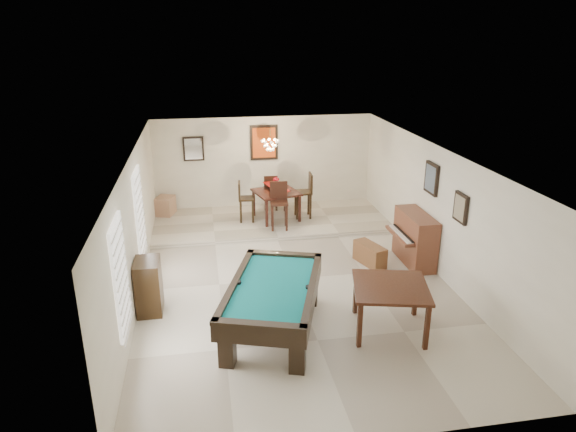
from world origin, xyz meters
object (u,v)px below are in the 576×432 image
object	(u,v)px
pool_table	(273,309)
chandelier	(270,141)
square_table	(389,308)
corner_bench	(165,206)
dining_chair_south	(279,206)
flower_vase	(276,182)
apothecary_chest	(149,286)
dining_chair_north	(271,192)
upright_piano	(409,239)
dining_table	(276,203)
dining_chair_west	(247,202)
dining_chair_east	(303,196)
piano_bench	(370,254)

from	to	relation	value
pool_table	chandelier	xyz separation A→B (m)	(0.67, 5.04, 1.77)
square_table	corner_bench	size ratio (longest dim) A/B	2.26
corner_bench	square_table	bearing A→B (deg)	-57.46
corner_bench	dining_chair_south	bearing A→B (deg)	-28.69
pool_table	flower_vase	world-z (taller)	flower_vase
apothecary_chest	dining_chair_south	bearing A→B (deg)	49.33
apothecary_chest	dining_chair_north	distance (m)	5.64
upright_piano	dining_table	world-z (taller)	upright_piano
apothecary_chest	dining_chair_south	xyz separation A→B (m)	(2.87, 3.35, 0.21)
upright_piano	flower_vase	size ratio (longest dim) A/B	5.05
apothecary_chest	dining_chair_north	xyz separation A→B (m)	(2.87, 4.85, 0.12)
upright_piano	dining_chair_west	distance (m)	4.34
dining_chair_south	dining_chair_north	distance (m)	1.51
pool_table	dining_chair_north	world-z (taller)	dining_chair_north
dining_chair_south	dining_chair_north	size ratio (longest dim) A/B	1.18
apothecary_chest	dining_chair_east	size ratio (longest dim) A/B	0.83
dining_chair_south	apothecary_chest	bearing A→B (deg)	-124.82
dining_chair_south	chandelier	bearing A→B (deg)	105.58
dining_chair_east	piano_bench	bearing A→B (deg)	21.10
flower_vase	dining_chair_west	distance (m)	0.91
upright_piano	apothecary_chest	distance (m)	5.49
dining_chair_north	square_table	bearing A→B (deg)	106.41
corner_bench	chandelier	world-z (taller)	chandelier
pool_table	upright_piano	size ratio (longest dim) A/B	1.91
apothecary_chest	corner_bench	xyz separation A→B (m)	(0.03, 4.90, -0.13)
dining_chair_south	chandelier	distance (m)	1.64
dining_table	corner_bench	bearing A→B (deg)	163.96
flower_vase	dining_chair_north	world-z (taller)	flower_vase
apothecary_chest	dining_table	xyz separation A→B (m)	(2.91, 4.07, 0.06)
upright_piano	corner_bench	bearing A→B (deg)	144.88
flower_vase	dining_chair_east	bearing A→B (deg)	-0.10
square_table	dining_chair_south	bearing A→B (deg)	103.60
upright_piano	dining_chair_east	size ratio (longest dim) A/B	1.13
pool_table	dining_chair_east	size ratio (longest dim) A/B	2.16
corner_bench	piano_bench	bearing A→B (deg)	-39.26
flower_vase	dining_chair_east	xyz separation A→B (m)	(0.71, -0.00, -0.41)
dining_chair_north	dining_table	bearing A→B (deg)	98.70
dining_chair_east	corner_bench	bearing A→B (deg)	-99.61
dining_chair_east	corner_bench	xyz separation A→B (m)	(-3.59, 0.83, -0.35)
dining_chair_west	chandelier	xyz separation A→B (m)	(0.63, -0.04, 1.56)
square_table	dining_chair_south	xyz separation A→B (m)	(-1.13, 4.68, 0.29)
apothecary_chest	corner_bench	bearing A→B (deg)	89.68
square_table	corner_bench	distance (m)	7.40
upright_piano	apothecary_chest	world-z (taller)	upright_piano
upright_piano	flower_vase	world-z (taller)	flower_vase
piano_bench	dining_chair_south	distance (m)	2.73
corner_bench	flower_vase	bearing A→B (deg)	-16.04
pool_table	dining_table	distance (m)	5.18
piano_bench	dining_chair_west	world-z (taller)	dining_chair_west
square_table	dining_table	bearing A→B (deg)	101.45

